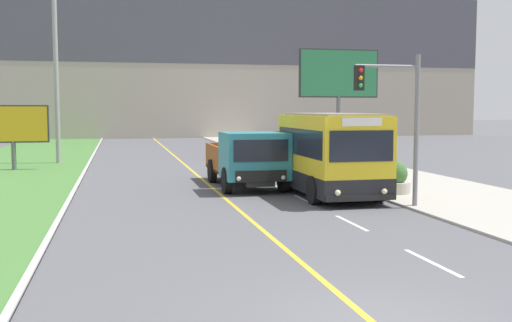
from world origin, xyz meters
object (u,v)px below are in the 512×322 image
object	(u,v)px
planter_round_second	(343,166)
planter_round_third	(309,157)
billboard_small	(13,126)
city_bus	(331,155)
car_distant	(233,147)
planter_round_near	(395,179)
traffic_light_mast	(397,110)
utility_pole_far	(56,65)
dump_truck	(249,160)
billboard_large	(339,78)

from	to	relation	value
planter_round_second	planter_round_third	size ratio (longest dim) A/B	1.01
billboard_small	city_bus	bearing A→B (deg)	-44.36
car_distant	planter_round_near	xyz separation A→B (m)	(2.63, -19.59, -0.07)
car_distant	traffic_light_mast	distance (m)	22.69
planter_round_near	planter_round_third	size ratio (longest dim) A/B	1.03
utility_pole_far	planter_round_second	distance (m)	18.83
car_distant	planter_round_third	distance (m)	9.08
city_bus	car_distant	world-z (taller)	city_bus
traffic_light_mast	planter_round_near	size ratio (longest dim) A/B	4.12
dump_truck	planter_round_second	world-z (taller)	dump_truck
traffic_light_mast	planter_round_third	distance (m)	14.18
utility_pole_far	planter_round_near	size ratio (longest dim) A/B	9.50
utility_pole_far	billboard_large	world-z (taller)	utility_pole_far
billboard_large	planter_round_third	size ratio (longest dim) A/B	5.70
city_bus	planter_round_third	bearing A→B (deg)	76.26
utility_pole_far	billboard_large	xyz separation A→B (m)	(16.36, -4.33, -0.76)
car_distant	billboard_small	bearing A→B (deg)	-153.87
utility_pole_far	traffic_light_mast	bearing A→B (deg)	-57.78
car_distant	planter_round_near	bearing A→B (deg)	-82.34
car_distant	billboard_large	size ratio (longest dim) A/B	0.63
car_distant	planter_round_third	bearing A→B (deg)	-72.61
planter_round_near	billboard_small	bearing A→B (deg)	140.38
dump_truck	planter_round_second	bearing A→B (deg)	26.78
billboard_large	planter_round_second	xyz separation A→B (m)	(-2.42, -7.16, -4.55)
billboard_small	planter_round_near	distance (m)	20.65
planter_round_second	planter_round_third	distance (m)	5.46
dump_truck	billboard_small	distance (m)	14.89
utility_pole_far	car_distant	bearing A→B (deg)	13.19
planter_round_near	planter_round_third	distance (m)	10.93
planter_round_third	planter_round_near	bearing A→B (deg)	-90.42
billboard_large	planter_round_near	distance (m)	13.64
car_distant	planter_round_third	xyz separation A→B (m)	(2.71, -8.67, -0.09)
dump_truck	billboard_large	world-z (taller)	billboard_large
billboard_small	planter_round_near	xyz separation A→B (m)	(15.84, -13.11, -1.80)
dump_truck	city_bus	bearing A→B (deg)	-47.43
traffic_light_mast	billboard_large	bearing A→B (deg)	76.11
billboard_large	billboard_small	world-z (taller)	billboard_large
traffic_light_mast	billboard_large	size ratio (longest dim) A/B	0.75
car_distant	planter_round_near	size ratio (longest dim) A/B	3.48
city_bus	billboard_small	bearing A→B (deg)	135.64
billboard_small	planter_round_near	size ratio (longest dim) A/B	3.00
billboard_large	planter_round_near	size ratio (longest dim) A/B	5.52
car_distant	billboard_large	bearing A→B (deg)	-53.90
utility_pole_far	billboard_small	size ratio (longest dim) A/B	3.16
billboard_large	billboard_small	size ratio (longest dim) A/B	1.84
billboard_large	city_bus	bearing A→B (deg)	-111.84
planter_round_near	planter_round_third	xyz separation A→B (m)	(0.08, 10.93, -0.01)
dump_truck	utility_pole_far	xyz separation A→B (m)	(-8.82, 14.07, 4.71)
city_bus	utility_pole_far	distance (m)	20.75
utility_pole_far	planter_round_second	xyz separation A→B (m)	(13.94, -11.49, -5.31)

